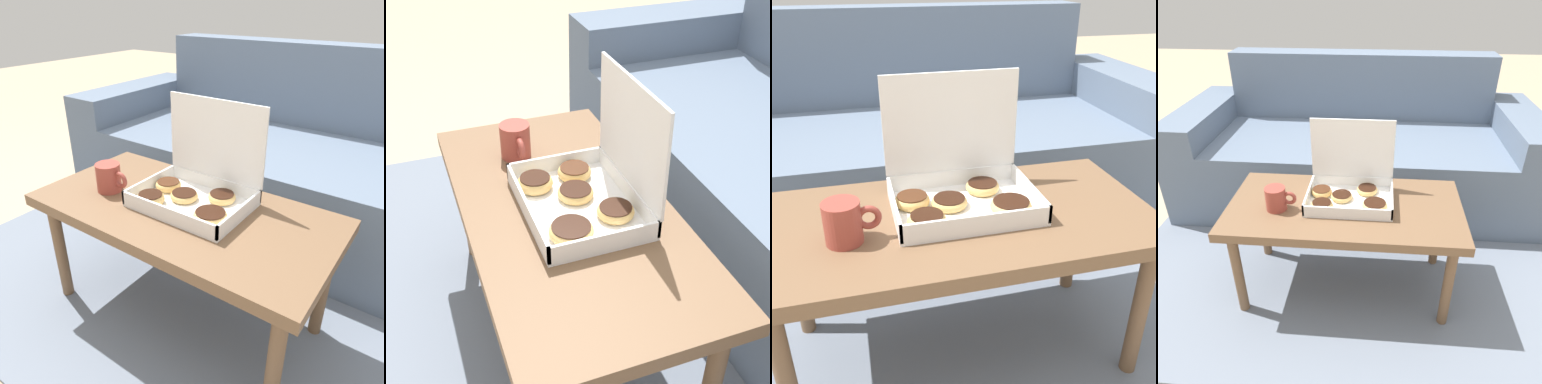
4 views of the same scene
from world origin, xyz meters
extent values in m
plane|color=tan|center=(0.00, 0.00, 0.00)|extent=(12.00, 12.00, 0.00)
cube|color=slate|center=(0.00, 0.30, 0.01)|extent=(2.33, 1.85, 0.01)
cube|color=slate|center=(0.00, 0.70, 0.23)|extent=(1.73, 0.70, 0.46)
cube|color=slate|center=(0.00, 1.15, 0.44)|extent=(1.73, 0.20, 0.88)
cube|color=slate|center=(0.98, 0.80, 0.31)|extent=(0.24, 0.90, 0.61)
cube|color=brown|center=(0.00, -0.04, 0.45)|extent=(1.01, 0.51, 0.04)
cylinder|color=brown|center=(-0.45, -0.24, 0.22)|extent=(0.04, 0.04, 0.43)
cylinder|color=brown|center=(0.45, -0.24, 0.22)|extent=(0.04, 0.04, 0.43)
cylinder|color=brown|center=(-0.45, 0.15, 0.22)|extent=(0.04, 0.04, 0.43)
cylinder|color=brown|center=(0.45, 0.15, 0.22)|extent=(0.04, 0.04, 0.43)
cube|color=white|center=(0.02, -0.02, 0.47)|extent=(0.37, 0.27, 0.01)
cube|color=white|center=(0.02, -0.15, 0.50)|extent=(0.37, 0.01, 0.05)
cube|color=white|center=(0.02, 0.12, 0.50)|extent=(0.37, 0.01, 0.05)
cube|color=white|center=(-0.16, -0.02, 0.50)|extent=(0.01, 0.27, 0.05)
cube|color=white|center=(0.20, -0.02, 0.50)|extent=(0.01, 0.27, 0.05)
cube|color=white|center=(0.02, 0.12, 0.66)|extent=(0.37, 0.01, 0.28)
torus|color=#E0B266|center=(0.09, 0.05, 0.49)|extent=(0.09, 0.09, 0.03)
cylinder|color=black|center=(0.09, 0.05, 0.50)|extent=(0.08, 0.08, 0.01)
torus|color=#E0B266|center=(-0.02, -0.01, 0.49)|extent=(0.09, 0.09, 0.03)
cylinder|color=black|center=(-0.02, -0.01, 0.50)|extent=(0.08, 0.08, 0.01)
torus|color=#E0B266|center=(-0.09, -0.10, 0.50)|extent=(0.09, 0.09, 0.03)
cylinder|color=black|center=(-0.09, -0.10, 0.51)|extent=(0.08, 0.08, 0.02)
torus|color=#E0B266|center=(0.13, -0.07, 0.49)|extent=(0.11, 0.11, 0.03)
cylinder|color=black|center=(0.13, -0.07, 0.50)|extent=(0.09, 0.09, 0.01)
torus|color=#E0B266|center=(-0.11, 0.02, 0.49)|extent=(0.09, 0.09, 0.03)
cylinder|color=#472614|center=(-0.11, 0.02, 0.50)|extent=(0.08, 0.08, 0.01)
cylinder|color=#993D33|center=(-0.29, -0.10, 0.52)|extent=(0.09, 0.09, 0.10)
torus|color=#993D33|center=(-0.23, -0.10, 0.53)|extent=(0.06, 0.02, 0.06)
camera|label=1|loc=(0.65, -0.90, 1.08)|focal=35.00mm
camera|label=2|loc=(1.04, -0.39, 1.28)|focal=50.00mm
camera|label=3|loc=(-0.24, -1.02, 1.04)|focal=42.00mm
camera|label=4|loc=(0.14, -1.40, 1.35)|focal=35.00mm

